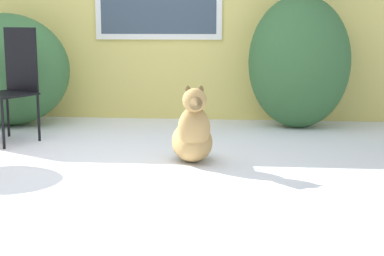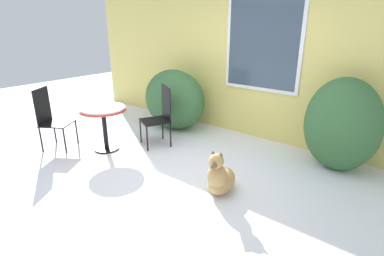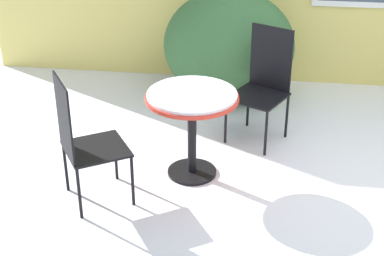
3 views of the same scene
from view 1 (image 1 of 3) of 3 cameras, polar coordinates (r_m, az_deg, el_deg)
name	(u,v)px [view 1 (image 1 of 3)]	position (r m, az deg, el deg)	size (l,w,h in m)	color
ground_plane	(84,164)	(4.59, -10.41, -3.43)	(16.00, 16.00, 0.00)	white
shrub_left	(6,70)	(6.40, -17.58, 5.39)	(1.33, 0.91, 1.16)	#386638
shrub_middle	(299,62)	(6.06, 10.36, 6.30)	(1.02, 0.68, 1.34)	#386638
patio_chair_near_table	(12,82)	(5.54, -17.08, 4.29)	(0.59, 0.59, 1.02)	black
dog	(193,135)	(4.52, 0.07, -0.67)	(0.41, 0.71, 0.61)	tan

